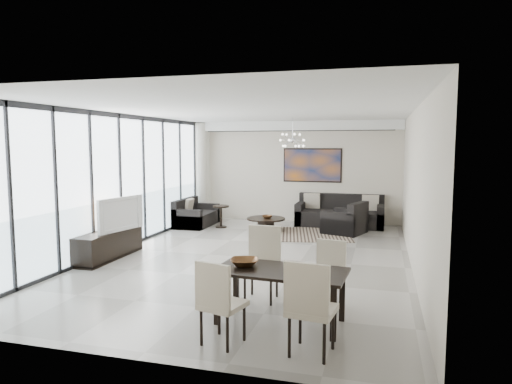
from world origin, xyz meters
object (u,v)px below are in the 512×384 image
(coffee_table, at_px, (266,224))
(dining_table, at_px, (280,277))
(tv_console, at_px, (108,244))
(television, at_px, (117,214))
(sofa_main, at_px, (340,215))

(coffee_table, xyz_separation_m, dining_table, (1.67, -5.87, 0.40))
(tv_console, height_order, dining_table, dining_table)
(television, bearing_deg, dining_table, -109.02)
(coffee_table, bearing_deg, tv_console, -123.11)
(coffee_table, height_order, tv_console, tv_console)
(dining_table, bearing_deg, coffee_table, 105.88)
(tv_console, relative_size, television, 1.54)
(tv_console, bearing_deg, television, 25.25)
(sofa_main, height_order, television, television)
(tv_console, distance_m, dining_table, 4.62)
(sofa_main, distance_m, television, 6.24)
(sofa_main, height_order, dining_table, sofa_main)
(sofa_main, relative_size, television, 2.05)
(sofa_main, distance_m, tv_console, 6.37)
(television, bearing_deg, coffee_table, -19.03)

